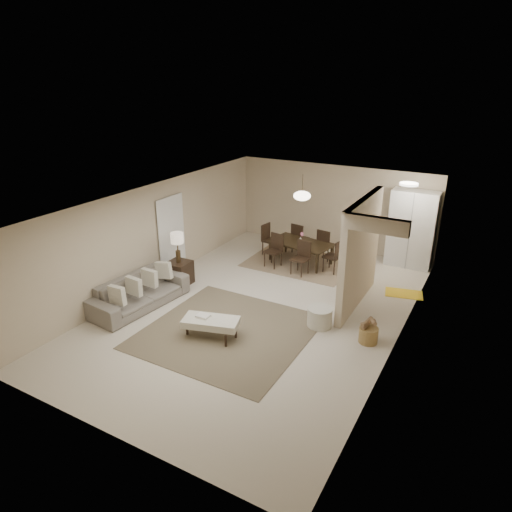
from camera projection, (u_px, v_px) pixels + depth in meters
The scene contains 22 objects.
floor at pixel (261, 308), 10.31m from camera, with size 9.00×9.00×0.00m, color beige.
ceiling at pixel (262, 200), 9.38m from camera, with size 9.00×9.00×0.00m, color white.
back_wall at pixel (334, 207), 13.50m from camera, with size 6.00×6.00×0.00m, color #C5B295.
left_wall at pixel (154, 235), 11.20m from camera, with size 9.00×9.00×0.00m, color #C5B295.
right_wall at pixel (403, 286), 8.49m from camera, with size 9.00×9.00×0.00m, color #C5B295.
partition at pixel (360, 253), 10.05m from camera, with size 0.15×2.50×2.50m, color #C5B295.
doorway at pixel (171, 237), 11.76m from camera, with size 0.04×0.90×2.04m, color black.
pantry_cabinet at pixel (412, 229), 12.22m from camera, with size 1.20×0.55×2.10m, color silver.
flush_light at pixel (409, 184), 10.95m from camera, with size 0.44×0.44×0.05m, color white.
living_rug at pixel (228, 332), 9.35m from camera, with size 3.20×3.20×0.01m, color brown.
sofa at pixel (140, 292), 10.28m from camera, with size 0.91×2.33×0.68m, color slate.
ottoman_bench at pixel (211, 322), 9.08m from camera, with size 1.21×0.80×0.40m.
side_table at pixel (179, 273), 11.39m from camera, with size 0.54×0.54×0.59m, color black.
table_lamp at pixel (177, 241), 11.07m from camera, with size 0.32×0.32×0.76m.
round_pouf at pixel (320, 317), 9.50m from camera, with size 0.53×0.53×0.41m, color beige.
wicker_basket at pixel (368, 335), 8.94m from camera, with size 0.37×0.37×0.32m, color brown.
dining_rug at pixel (300, 262), 12.78m from camera, with size 2.80×2.10×0.01m, color #836D51.
dining_table at pixel (300, 253), 12.67m from camera, with size 1.70×0.95×0.60m, color black.
dining_chairs at pixel (300, 248), 12.61m from camera, with size 2.46×1.93×0.91m.
vase at pixel (300, 240), 12.53m from camera, with size 0.16×0.16×0.16m, color silver.
yellow_mat at pixel (404, 294), 10.97m from camera, with size 0.86×0.53×0.01m, color yellow.
pendant_light at pixel (302, 196), 12.07m from camera, with size 0.46×0.46×0.71m.
Camera 1 is at (4.34, -8.04, 4.92)m, focal length 32.00 mm.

